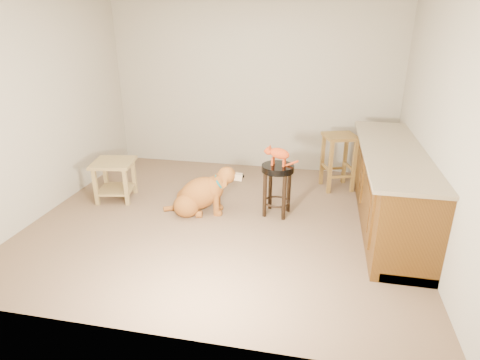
% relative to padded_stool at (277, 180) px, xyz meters
% --- Properties ---
extents(floor, '(4.50, 4.00, 0.01)m').
position_rel_padded_stool_xyz_m(floor, '(-0.62, -0.29, -0.46)').
color(floor, brown).
rests_on(floor, ground).
extents(room_shell, '(4.54, 4.04, 2.62)m').
position_rel_padded_stool_xyz_m(room_shell, '(-0.62, -0.29, 1.21)').
color(room_shell, '#9E957F').
rests_on(room_shell, ground).
extents(cabinet_run, '(0.70, 2.56, 0.94)m').
position_rel_padded_stool_xyz_m(cabinet_run, '(1.32, 0.01, -0.02)').
color(cabinet_run, '#492B0D').
rests_on(cabinet_run, ground).
extents(padded_stool, '(0.40, 0.40, 0.65)m').
position_rel_padded_stool_xyz_m(padded_stool, '(0.00, 0.00, 0.00)').
color(padded_stool, black).
rests_on(padded_stool, ground).
extents(wood_stool, '(0.55, 0.55, 0.80)m').
position_rel_padded_stool_xyz_m(wood_stool, '(0.75, 1.02, -0.05)').
color(wood_stool, brown).
rests_on(wood_stool, ground).
extents(side_table, '(0.61, 0.61, 0.54)m').
position_rel_padded_stool_xyz_m(side_table, '(-2.20, 0.02, -0.11)').
color(side_table, olive).
rests_on(side_table, ground).
extents(golden_retriever, '(1.03, 0.56, 0.66)m').
position_rel_padded_stool_xyz_m(golden_retriever, '(-0.95, -0.15, -0.22)').
color(golden_retriever, brown).
rests_on(golden_retriever, ground).
extents(tabby_kitten, '(0.43, 0.16, 0.27)m').
position_rel_padded_stool_xyz_m(tabby_kitten, '(-0.01, 0.00, 0.33)').
color(tabby_kitten, '#A63510').
rests_on(tabby_kitten, padded_stool).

